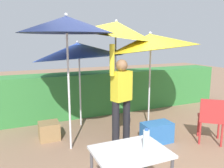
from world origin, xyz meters
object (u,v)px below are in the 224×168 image
at_px(cooler_box, 157,132).
at_px(chair_plastic, 211,117).
at_px(bottle_water, 146,140).
at_px(umbrella_yellow, 66,25).
at_px(person_vendor, 121,95).
at_px(folding_table, 130,159).
at_px(umbrella_navy, 78,51).
at_px(umbrella_orange, 116,29).
at_px(umbrella_rainbow, 150,42).
at_px(crate_cardboard, 49,131).

bearing_deg(cooler_box, chair_plastic, -24.88).
bearing_deg(bottle_water, umbrella_yellow, 102.74).
distance_m(person_vendor, chair_plastic, 1.75).
bearing_deg(folding_table, umbrella_navy, 85.57).
xyz_separation_m(umbrella_orange, person_vendor, (-0.24, -0.79, -1.25)).
height_order(umbrella_rainbow, umbrella_yellow, umbrella_yellow).
bearing_deg(umbrella_orange, umbrella_rainbow, -29.30).
bearing_deg(cooler_box, folding_table, -133.19).
xyz_separation_m(umbrella_rainbow, crate_cardboard, (-2.17, 0.21, -1.73)).
bearing_deg(folding_table, person_vendor, 67.34).
xyz_separation_m(cooler_box, folding_table, (-1.34, -1.43, 0.48)).
height_order(umbrella_yellow, chair_plastic, umbrella_yellow).
relative_size(umbrella_rainbow, umbrella_orange, 0.90).
distance_m(chair_plastic, bottle_water, 2.36).
distance_m(umbrella_rainbow, umbrella_yellow, 1.92).
bearing_deg(umbrella_yellow, cooler_box, -13.79).
distance_m(cooler_box, crate_cardboard, 2.12).
distance_m(crate_cardboard, bottle_water, 2.64).
height_order(cooler_box, bottle_water, bottle_water).
relative_size(folding_table, bottle_water, 3.33).
xyz_separation_m(person_vendor, cooler_box, (0.61, -0.33, -0.74)).
xyz_separation_m(umbrella_rainbow, bottle_water, (-1.45, -2.22, -1.02)).
height_order(umbrella_yellow, bottle_water, umbrella_yellow).
xyz_separation_m(umbrella_orange, cooler_box, (0.37, -1.12, -1.98)).
distance_m(umbrella_navy, cooler_box, 2.38).
height_order(umbrella_orange, chair_plastic, umbrella_orange).
distance_m(chair_plastic, cooler_box, 1.06).
height_order(umbrella_navy, person_vendor, umbrella_navy).
bearing_deg(bottle_water, folding_table, 166.60).
bearing_deg(umbrella_yellow, umbrella_navy, 66.14).
xyz_separation_m(cooler_box, bottle_water, (-1.17, -1.47, 0.69)).
bearing_deg(umbrella_orange, bottle_water, -107.22).
height_order(umbrella_yellow, cooler_box, umbrella_yellow).
relative_size(umbrella_rainbow, bottle_water, 9.44).
bearing_deg(umbrella_yellow, umbrella_orange, 30.80).
relative_size(umbrella_yellow, bottle_water, 9.92).
distance_m(umbrella_yellow, chair_plastic, 3.13).
height_order(crate_cardboard, bottle_water, bottle_water).
relative_size(person_vendor, crate_cardboard, 4.82).
relative_size(umbrella_rainbow, cooler_box, 3.91).
distance_m(umbrella_yellow, crate_cardboard, 2.12).
bearing_deg(umbrella_navy, umbrella_yellow, -113.86).
bearing_deg(umbrella_yellow, umbrella_rainbow, 11.06).
bearing_deg(umbrella_navy, bottle_water, -91.06).
relative_size(umbrella_yellow, cooler_box, 4.11).
relative_size(umbrella_orange, bottle_water, 10.45).
xyz_separation_m(crate_cardboard, folding_table, (0.55, -2.39, 0.50)).
distance_m(umbrella_rainbow, person_vendor, 1.38).
distance_m(umbrella_rainbow, bottle_water, 2.84).
bearing_deg(umbrella_orange, umbrella_yellow, -149.20).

